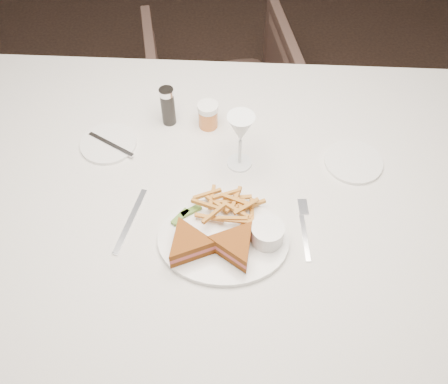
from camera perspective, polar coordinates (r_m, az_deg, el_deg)
ground at (r=2.15m, az=-5.76°, el=-4.74°), size 5.00×5.00×0.00m
table at (r=1.63m, az=-0.09°, el=-7.85°), size 1.72×1.24×0.75m
chair_far at (r=2.29m, az=-0.46°, el=12.15°), size 0.68×0.65×0.64m
table_setting at (r=1.25m, az=-0.03°, el=-1.04°), size 0.84×0.61×0.18m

